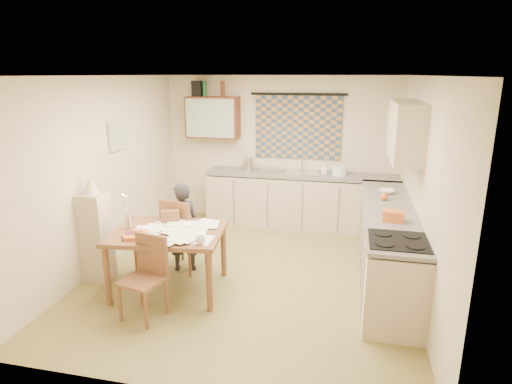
% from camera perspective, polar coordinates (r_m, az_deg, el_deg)
% --- Properties ---
extents(floor, '(4.00, 4.50, 0.02)m').
position_cam_1_polar(floor, '(5.71, -0.71, -10.82)').
color(floor, olive).
rests_on(floor, ground).
extents(ceiling, '(4.00, 4.50, 0.02)m').
position_cam_1_polar(ceiling, '(5.12, -0.80, 15.37)').
color(ceiling, white).
rests_on(ceiling, floor).
extents(wall_back, '(4.00, 0.02, 2.50)m').
position_cam_1_polar(wall_back, '(7.45, 3.26, 5.64)').
color(wall_back, beige).
rests_on(wall_back, floor).
extents(wall_front, '(4.00, 0.02, 2.50)m').
position_cam_1_polar(wall_front, '(3.23, -10.09, -7.94)').
color(wall_front, beige).
rests_on(wall_front, floor).
extents(wall_left, '(0.02, 4.50, 2.50)m').
position_cam_1_polar(wall_left, '(6.05, -19.63, 2.46)').
color(wall_left, beige).
rests_on(wall_left, floor).
extents(wall_right, '(0.02, 4.50, 2.50)m').
position_cam_1_polar(wall_right, '(5.21, 21.31, 0.29)').
color(wall_right, beige).
rests_on(wall_right, floor).
extents(window_blind, '(1.45, 0.03, 1.05)m').
position_cam_1_polar(window_blind, '(7.31, 5.61, 8.57)').
color(window_blind, navy).
rests_on(window_blind, wall_back).
extents(curtain_rod, '(1.60, 0.04, 0.04)m').
position_cam_1_polar(curtain_rod, '(7.24, 5.70, 12.88)').
color(curtain_rod, black).
rests_on(curtain_rod, wall_back).
extents(wall_cabinet, '(0.90, 0.34, 0.70)m').
position_cam_1_polar(wall_cabinet, '(7.47, -5.77, 9.87)').
color(wall_cabinet, '#572613').
rests_on(wall_cabinet, wall_back).
extents(wall_cabinet_glass, '(0.84, 0.02, 0.64)m').
position_cam_1_polar(wall_cabinet_glass, '(7.31, -6.19, 9.74)').
color(wall_cabinet_glass, '#99B2A5').
rests_on(wall_cabinet_glass, wall_back).
extents(upper_cabinet_right, '(0.34, 1.30, 0.70)m').
position_cam_1_polar(upper_cabinet_right, '(5.61, 19.29, 7.77)').
color(upper_cabinet_right, tan).
rests_on(upper_cabinet_right, wall_right).
extents(framed_print, '(0.04, 0.50, 0.40)m').
position_cam_1_polar(framed_print, '(6.29, -17.78, 7.26)').
color(framed_print, beige).
rests_on(framed_print, wall_left).
extents(print_canvas, '(0.01, 0.42, 0.32)m').
position_cam_1_polar(print_canvas, '(6.28, -17.58, 7.26)').
color(print_canvas, silver).
rests_on(print_canvas, wall_left).
extents(counter_back, '(3.30, 0.62, 0.92)m').
position_cam_1_polar(counter_back, '(7.27, 6.47, -1.15)').
color(counter_back, tan).
rests_on(counter_back, floor).
extents(counter_right, '(0.62, 2.95, 0.92)m').
position_cam_1_polar(counter_right, '(5.67, 17.03, -6.61)').
color(counter_right, tan).
rests_on(counter_right, floor).
extents(stove, '(0.60, 0.60, 0.93)m').
position_cam_1_polar(stove, '(4.67, 17.97, -11.43)').
color(stove, white).
rests_on(stove, floor).
extents(sink, '(0.63, 0.56, 0.10)m').
position_cam_1_polar(sink, '(7.16, 6.22, 2.15)').
color(sink, silver).
rests_on(sink, counter_back).
extents(tap, '(0.03, 0.03, 0.28)m').
position_cam_1_polar(tap, '(7.30, 6.19, 3.86)').
color(tap, silver).
rests_on(tap, counter_back).
extents(dish_rack, '(0.43, 0.40, 0.06)m').
position_cam_1_polar(dish_rack, '(7.23, 1.72, 2.93)').
color(dish_rack, silver).
rests_on(dish_rack, counter_back).
extents(kettle, '(0.23, 0.23, 0.24)m').
position_cam_1_polar(kettle, '(7.29, -1.08, 3.76)').
color(kettle, silver).
rests_on(kettle, counter_back).
extents(mixing_bowl, '(0.29, 0.29, 0.16)m').
position_cam_1_polar(mixing_bowl, '(7.10, 11.09, 2.82)').
color(mixing_bowl, white).
rests_on(mixing_bowl, counter_back).
extents(soap_bottle, '(0.10, 0.10, 0.20)m').
position_cam_1_polar(soap_bottle, '(7.15, 9.09, 3.19)').
color(soap_bottle, white).
rests_on(soap_bottle, counter_back).
extents(bowl, '(0.23, 0.23, 0.05)m').
position_cam_1_polar(bowl, '(6.18, 16.94, 0.06)').
color(bowl, white).
rests_on(bowl, counter_right).
extents(orange_bag, '(0.25, 0.20, 0.12)m').
position_cam_1_polar(orange_bag, '(5.05, 17.86, -3.05)').
color(orange_bag, orange).
rests_on(orange_bag, counter_right).
extents(fruit_orange, '(0.10, 0.10, 0.10)m').
position_cam_1_polar(fruit_orange, '(5.84, 16.70, -0.57)').
color(fruit_orange, orange).
rests_on(fruit_orange, counter_right).
extents(speaker, '(0.17, 0.21, 0.26)m').
position_cam_1_polar(speaker, '(7.53, -7.81, 13.52)').
color(speaker, black).
rests_on(speaker, wall_cabinet).
extents(bottle_green, '(0.08, 0.08, 0.26)m').
position_cam_1_polar(bottle_green, '(7.48, -6.90, 13.54)').
color(bottle_green, '#195926').
rests_on(bottle_green, wall_cabinet).
extents(bottle_brown, '(0.08, 0.08, 0.26)m').
position_cam_1_polar(bottle_brown, '(7.38, -4.47, 13.57)').
color(bottle_brown, '#572613').
rests_on(bottle_brown, wall_cabinet).
extents(dining_table, '(1.37, 1.10, 0.75)m').
position_cam_1_polar(dining_table, '(5.25, -11.49, -8.90)').
color(dining_table, brown).
rests_on(dining_table, floor).
extents(chair_far, '(0.54, 0.54, 0.99)m').
position_cam_1_polar(chair_far, '(5.78, -9.49, -7.27)').
color(chair_far, brown).
rests_on(chair_far, floor).
extents(chair_near, '(0.48, 0.48, 0.88)m').
position_cam_1_polar(chair_near, '(4.81, -14.65, -12.92)').
color(chair_near, brown).
rests_on(chair_near, floor).
extents(person, '(0.59, 0.51, 1.19)m').
position_cam_1_polar(person, '(5.66, -9.71, -4.62)').
color(person, black).
rests_on(person, floor).
extents(shelf_stand, '(0.32, 0.30, 1.12)m').
position_cam_1_polar(shelf_stand, '(5.69, -20.54, -5.66)').
color(shelf_stand, tan).
rests_on(shelf_stand, floor).
extents(lampshade, '(0.20, 0.20, 0.22)m').
position_cam_1_polar(lampshade, '(5.50, -21.20, 0.90)').
color(lampshade, beige).
rests_on(lampshade, shelf_stand).
extents(letter_rack, '(0.24, 0.19, 0.16)m').
position_cam_1_polar(letter_rack, '(5.35, -11.34, -3.26)').
color(letter_rack, brown).
rests_on(letter_rack, dining_table).
extents(mug, '(0.11, 0.11, 0.09)m').
position_cam_1_polar(mug, '(4.66, -7.41, -6.39)').
color(mug, white).
rests_on(mug, dining_table).
extents(magazine, '(0.35, 0.38, 0.02)m').
position_cam_1_polar(magazine, '(5.05, -17.25, -5.63)').
color(magazine, maroon).
rests_on(magazine, dining_table).
extents(book, '(0.29, 0.34, 0.02)m').
position_cam_1_polar(book, '(5.14, -16.65, -5.21)').
color(book, orange).
rests_on(book, dining_table).
extents(orange_box, '(0.14, 0.11, 0.04)m').
position_cam_1_polar(orange_box, '(4.94, -16.51, -5.95)').
color(orange_box, orange).
rests_on(orange_box, dining_table).
extents(eyeglasses, '(0.14, 0.07, 0.02)m').
position_cam_1_polar(eyeglasses, '(4.79, -11.00, -6.40)').
color(eyeglasses, black).
rests_on(eyeglasses, dining_table).
extents(candle_holder, '(0.08, 0.08, 0.18)m').
position_cam_1_polar(candle_holder, '(5.27, -16.60, -3.79)').
color(candle_holder, silver).
rests_on(candle_holder, dining_table).
extents(candle, '(0.03, 0.03, 0.22)m').
position_cam_1_polar(candle, '(5.22, -16.86, -1.67)').
color(candle, white).
rests_on(candle, dining_table).
extents(candle_flame, '(0.02, 0.02, 0.02)m').
position_cam_1_polar(candle_flame, '(5.21, -17.32, -0.34)').
color(candle_flame, '#FFCC66').
rests_on(candle_flame, dining_table).
extents(papers, '(1.03, 0.96, 0.03)m').
position_cam_1_polar(papers, '(5.08, -10.34, -4.97)').
color(papers, white).
rests_on(papers, dining_table).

